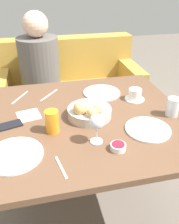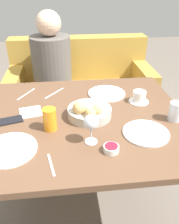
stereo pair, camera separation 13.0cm
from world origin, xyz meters
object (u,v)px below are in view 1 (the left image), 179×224
plate_near_left (14,155)px  knife_silver (20,97)px  plate_far_center (102,93)px  spoon_coffee (61,167)px  fork_silver (49,95)px  seated_person (42,88)px  jam_bowl_berry (118,147)px  juice_glass (52,121)px  couch (69,95)px  water_tumbler (173,107)px  plate_near_right (148,129)px  cell_phone (8,126)px  napkin (29,115)px  wine_glass (97,123)px  bread_basket (89,112)px  coffee_cup (135,95)px

plate_near_left → knife_silver: plate_near_left is taller
plate_far_center → spoon_coffee: (-0.36, -0.66, -0.00)m
fork_silver → plate_near_left: bearing=-109.0°
seated_person → jam_bowl_berry: 1.40m
juice_glass → jam_bowl_berry: juice_glass is taller
couch → water_tumbler: bearing=-70.8°
plate_near_right → cell_phone: (-0.73, 0.20, -0.00)m
water_tumbler → fork_silver: bearing=148.1°
jam_bowl_berry → knife_silver: bearing=125.2°
jam_bowl_berry → cell_phone: (-0.52, 0.32, -0.01)m
plate_far_center → water_tumbler: (0.32, -0.37, 0.05)m
jam_bowl_berry → napkin: size_ratio=0.49×
juice_glass → fork_silver: 0.44m
couch → fork_silver: (-0.24, -0.84, 0.44)m
couch → wine_glass: bearing=-92.3°
plate_far_center → wine_glass: size_ratio=1.64×
couch → water_tumbler: 1.43m
bread_basket → plate_far_center: (0.16, 0.29, -0.03)m
coffee_cup → napkin: bearing=-175.4°
napkin → knife_silver: bearing=102.4°
seated_person → knife_silver: (-0.16, -0.68, 0.25)m
jam_bowl_berry → napkin: jam_bowl_berry is taller
plate_far_center → spoon_coffee: plate_far_center is taller
bread_basket → knife_silver: bread_basket is taller
plate_near_left → wine_glass: 0.41m
juice_glass → wine_glass: bearing=-34.3°
bread_basket → napkin: size_ratio=1.68×
cell_phone → plate_near_left: bearing=-80.2°
bread_basket → water_tumbler: bearing=-9.6°
plate_near_right → juice_glass: (-0.50, 0.10, 0.06)m
juice_glass → coffee_cup: 0.61m
water_tumbler → jam_bowl_berry: water_tumbler is taller
seated_person → water_tumbler: (0.72, -1.11, 0.30)m
bread_basket → plate_near_left: size_ratio=0.96×
seated_person → knife_silver: size_ratio=7.00×
plate_near_left → coffee_cup: coffee_cup is taller
plate_near_left → napkin: bearing=79.3°
seated_person → wine_glass: bearing=-79.9°
plate_near_left → plate_far_center: bearing=43.8°
plate_far_center → spoon_coffee: bearing=-118.8°
knife_silver → cell_phone: bearing=-99.2°
coffee_cup → jam_bowl_berry: 0.54m
wine_glass → couch: bearing=87.7°
plate_near_right → spoon_coffee: size_ratio=1.66×
couch → juice_glass: couch is taller
plate_near_left → fork_silver: plate_near_left is taller
seated_person → plate_far_center: seated_person is taller
plate_near_left → juice_glass: juice_glass is taller
jam_bowl_berry → seated_person: bearing=103.0°
seated_person → coffee_cup: seated_person is taller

